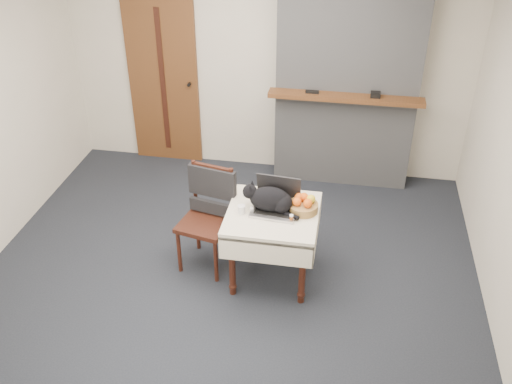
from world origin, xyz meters
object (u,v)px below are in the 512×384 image
side_table (273,223)px  pill_bottle (291,218)px  chair (209,203)px  fruit_basket (303,205)px  door (164,81)px  cat (271,200)px  laptop (276,201)px  cream_jar (242,209)px

side_table → pill_bottle: size_ratio=11.74×
chair → fruit_basket: bearing=6.2°
door → cat: (1.56, -1.98, -0.19)m
cat → chair: size_ratio=0.53×
fruit_basket → chair: bearing=174.0°
side_table → laptop: size_ratio=1.90×
door → laptop: size_ratio=4.87×
fruit_basket → cream_jar: bearing=-165.9°
chair → cream_jar: bearing=-20.3°
pill_bottle → fruit_basket: fruit_basket is taller
side_table → cream_jar: size_ratio=10.42×
cat → cream_jar: cat is taller
cat → chair: bearing=170.4°
door → pill_bottle: (1.76, -2.11, -0.27)m
fruit_basket → door: bearing=133.5°
pill_bottle → cream_jar: bearing=173.3°
laptop → cream_jar: 0.30m
fruit_basket → side_table: bearing=-165.2°
cream_jar → fruit_basket: fruit_basket is taller
fruit_basket → laptop: bearing=-178.3°
side_table → pill_bottle: 0.25m
cat → cream_jar: 0.26m
side_table → cat: (-0.02, 0.02, 0.22)m
pill_bottle → chair: chair is taller
fruit_basket → pill_bottle: bearing=-114.0°
door → cream_jar: bearing=-57.3°
door → cream_jar: (1.33, -2.06, -0.26)m
fruit_basket → chair: size_ratio=0.26×
door → laptop: 2.53m
door → fruit_basket: bearing=-46.5°
laptop → chair: size_ratio=0.42×
side_table → cream_jar: bearing=-166.7°
fruit_basket → chair: (-0.85, 0.09, -0.14)m
laptop → fruit_basket: laptop is taller
side_table → fruit_basket: (0.25, 0.07, 0.17)m
side_table → pill_bottle: (0.17, -0.11, 0.15)m
door → side_table: 2.59m
door → fruit_basket: size_ratio=7.81×
door → pill_bottle: door is taller
pill_bottle → cat: bearing=144.9°
cat → door: bearing=131.5°
side_table → laptop: 0.19m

